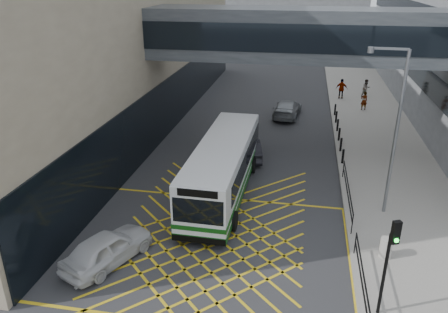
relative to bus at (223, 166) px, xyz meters
The scene contains 17 objects.
ground 5.36m from the bus, 87.29° to the right, with size 120.00×120.00×0.00m, color #333335.
building_whsmith 21.78m from the bus, 148.47° to the left, with size 24.17×42.00×16.00m.
skybridge 9.65m from the bus, 64.79° to the left, with size 20.00×4.10×3.00m.
pavement 13.62m from the bus, 46.93° to the left, with size 6.00×54.00×0.16m, color gray.
box_junction 5.35m from the bus, 87.29° to the right, with size 12.00×9.00×0.01m.
bus is the anchor object (origin of this frame).
car_white 7.71m from the bus, 116.94° to the right, with size 1.79×4.38×1.39m, color silver.
car_dark 5.26m from the bus, 83.50° to the left, with size 1.69×4.33×1.35m, color black.
car_silver 14.54m from the bus, 79.48° to the left, with size 1.96×4.63×1.44m, color gray.
traffic_light 10.71m from the bus, 49.42° to the right, with size 0.31×0.44×3.74m.
street_lamp 8.54m from the bus, ahead, with size 1.78×0.30×7.84m.
litter_bin 8.95m from the bus, 31.27° to the right, with size 0.49×0.49×0.86m, color #ADA89E.
kerb_railings 7.24m from the bus, 27.55° to the right, with size 0.05×12.54×1.00m.
bollards 11.87m from the bus, 56.71° to the left, with size 0.14×10.14×0.90m.
pedestrian_a 19.06m from the bus, 62.05° to the left, with size 0.62×0.44×1.56m, color gray.
pedestrian_b 23.30m from the bus, 65.72° to the left, with size 0.79×0.46×1.62m, color gray.
pedestrian_c 21.45m from the bus, 70.16° to the left, with size 1.07×0.52×1.82m, color gray.
Camera 1 is at (3.61, -15.37, 10.91)m, focal length 35.00 mm.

